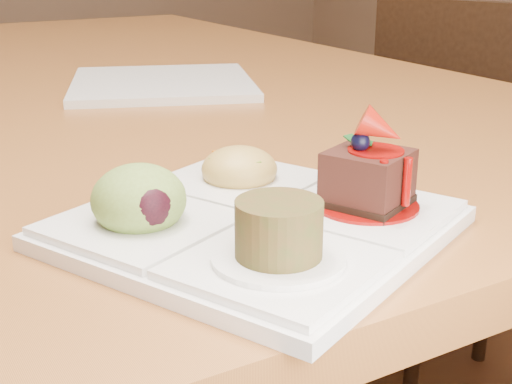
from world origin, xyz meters
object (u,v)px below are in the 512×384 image
sampler_plate (251,211)px  chair_right (419,165)px  dining_table (122,109)px  second_plate (162,84)px

sampler_plate → chair_right: bearing=15.8°
dining_table → chair_right: size_ratio=2.14×
chair_right → second_plate: 0.75m
sampler_plate → second_plate: 0.60m
dining_table → sampler_plate: bearing=-102.8°
chair_right → sampler_plate: bearing=113.8°
dining_table → sampler_plate: 0.77m
dining_table → second_plate: size_ratio=6.63×
chair_right → sampler_plate: 1.16m
sampler_plate → second_plate: bearing=48.9°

